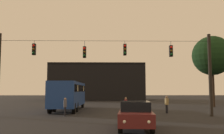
# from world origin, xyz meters

# --- Properties ---
(ground_plane) EXTENTS (168.00, 168.00, 0.00)m
(ground_plane) POSITION_xyz_m (0.00, 24.50, 0.00)
(ground_plane) COLOR black
(ground_plane) RESTS_ON ground
(overhead_signal_span) EXTENTS (17.88, 0.44, 6.89)m
(overhead_signal_span) POSITION_xyz_m (-0.03, 14.00, 4.02)
(overhead_signal_span) COLOR black
(overhead_signal_span) RESTS_ON ground
(city_bus) EXTENTS (2.58, 11.01, 3.00)m
(city_bus) POSITION_xyz_m (-3.99, 20.93, 1.87)
(city_bus) COLOR navy
(city_bus) RESTS_ON ground
(car_near_right) EXTENTS (2.17, 4.45, 1.52)m
(car_near_right) POSITION_xyz_m (1.74, 7.22, 0.80)
(car_near_right) COLOR #511919
(car_near_right) RESTS_ON ground
(pedestrian_crossing_left) EXTENTS (0.30, 0.39, 1.53)m
(pedestrian_crossing_left) POSITION_xyz_m (1.82, 15.49, 0.85)
(pedestrian_crossing_left) COLOR black
(pedestrian_crossing_left) RESTS_ON ground
(pedestrian_crossing_center) EXTENTS (0.30, 0.40, 1.61)m
(pedestrian_crossing_center) POSITION_xyz_m (5.78, 16.96, 0.91)
(pedestrian_crossing_center) COLOR black
(pedestrian_crossing_center) RESTS_ON ground
(pedestrian_crossing_right) EXTENTS (0.33, 0.41, 1.52)m
(pedestrian_crossing_right) POSITION_xyz_m (-3.33, 14.40, 0.85)
(pedestrian_crossing_right) COLOR black
(pedestrian_crossing_right) RESTS_ON ground
(corner_building) EXTENTS (20.39, 13.39, 7.98)m
(corner_building) POSITION_xyz_m (-2.00, 52.30, 3.99)
(corner_building) COLOR black
(corner_building) RESTS_ON ground
(tree_left_silhouette) EXTENTS (5.19, 5.19, 9.32)m
(tree_left_silhouette) POSITION_xyz_m (14.06, 26.01, 6.71)
(tree_left_silhouette) COLOR #2D2116
(tree_left_silhouette) RESTS_ON ground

